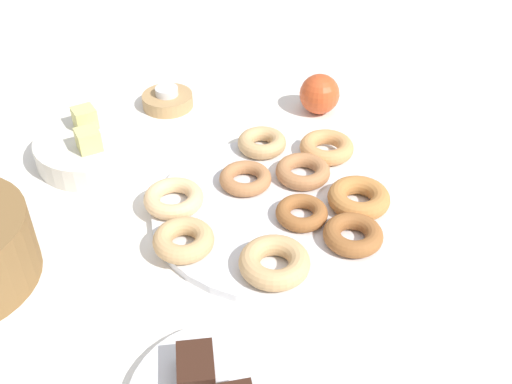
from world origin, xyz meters
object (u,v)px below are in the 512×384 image
donut_4 (245,178)px  melon_chunk_left (88,140)px  donut_7 (302,213)px  tealight (167,91)px  donut_9 (303,171)px  donut_5 (184,240)px  donut_0 (359,198)px  donut_8 (262,143)px  candle_holder (168,101)px  apple (319,94)px  donut_6 (353,235)px  fruit_bowl (95,148)px  donut_plate (275,210)px  donut_1 (327,147)px  melon_chunk_right (85,118)px  brownie_far (196,369)px  donut_3 (174,198)px  donut_2 (274,262)px

donut_4 → melon_chunk_left: melon_chunk_left is taller
donut_7 → tealight: (0.37, 0.21, 0.01)m
donut_9 → donut_5: bearing=127.6°
donut_0 → tealight: bearing=40.5°
donut_8 → donut_0: bearing=-141.6°
candle_holder → tealight: size_ratio=2.22×
donut_8 → apple: bearing=-41.8°
donut_7 → apple: size_ratio=1.02×
donut_6 → fruit_bowl: fruit_bowl is taller
donut_plate → donut_0: size_ratio=3.98×
apple → donut_1: bearing=174.7°
donut_6 → donut_7: 0.09m
tealight → melon_chunk_right: (-0.13, 0.13, 0.03)m
tealight → donut_0: bearing=-139.5°
donut_9 → melon_chunk_left: (0.07, 0.34, 0.03)m
donut_8 → melon_chunk_right: melon_chunk_right is taller
brownie_far → melon_chunk_right: (0.51, 0.18, 0.03)m
donut_7 → apple: bearing=-14.2°
donut_3 → donut_7: bearing=-104.8°
donut_2 → donut_9: donut_2 is taller
donut_3 → donut_4: (0.04, -0.11, -0.00)m
donut_2 → melon_chunk_right: 0.45m
donut_7 → tealight: size_ratio=1.76×
donut_4 → donut_5: bearing=144.9°
donut_0 → fruit_bowl: size_ratio=0.48×
tealight → donut_1: bearing=-127.1°
tealight → melon_chunk_left: size_ratio=1.22×
donut_3 → fruit_bowl: size_ratio=0.46×
donut_5 → donut_plate: bearing=-60.6°
donut_9 → tealight: (0.27, 0.22, 0.01)m
donut_6 → tealight: bearing=32.5°
donut_8 → candle_holder: size_ratio=0.85×
candle_holder → apple: 0.29m
donut_6 → brownie_far: bearing=133.0°
donut_3 → donut_8: 0.20m
brownie_far → fruit_bowl: (0.47, 0.17, -0.01)m
donut_7 → donut_9: size_ratio=0.88×
donut_7 → donut_0: bearing=-76.0°
donut_4 → brownie_far: size_ratio=1.52×
donut_1 → donut_9: 0.08m
donut_1 → melon_chunk_right: bearing=79.2°
candle_holder → donut_0: bearing=-139.5°
donut_1 → brownie_far: size_ratio=1.67×
donut_2 → brownie_far: bearing=146.8°
tealight → brownie_far: bearing=-175.6°
donut_5 → candle_holder: size_ratio=0.88×
candle_holder → donut_plate: bearing=-153.1°
donut_4 → apple: 0.28m
donut_0 → melon_chunk_right: (0.22, 0.43, 0.03)m
donut_6 → melon_chunk_right: size_ratio=2.37×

